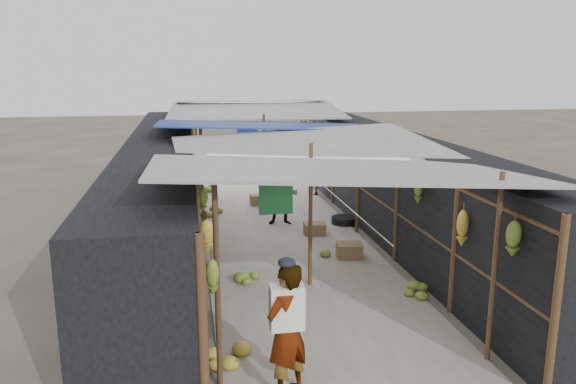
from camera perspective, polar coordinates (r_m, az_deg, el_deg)
ground at (r=7.72m, az=7.24°, el=-17.71°), size 80.00×80.00×0.00m
aisle_slab at (r=13.57m, az=-0.94°, el=-3.91°), size 3.60×16.00×0.02m
stall_left at (r=13.14m, az=-12.66°, el=0.35°), size 1.40×15.00×2.30m
stall_right at (r=13.97m, az=10.04°, el=1.19°), size 1.40×15.00×2.30m
crate_near at (r=11.73m, az=6.25°, el=-5.95°), size 0.59×0.50×0.31m
crate_mid at (r=13.19m, az=2.72°, el=-3.79°), size 0.52×0.43×0.29m
crate_back at (r=16.01m, az=-2.96°, el=-0.80°), size 0.50×0.42×0.31m
black_basin at (r=14.16m, az=5.69°, el=-2.91°), size 0.63×0.63×0.19m
vendor_elderly at (r=6.83m, az=-0.12°, el=-13.90°), size 0.73×0.68×1.68m
shopper_blue at (r=13.90m, az=-0.48°, el=-0.31°), size 0.81×0.68×1.52m
vendor_seated at (r=17.14m, az=2.76°, el=1.17°), size 0.36×0.61×0.93m
market_canopy at (r=13.43m, az=-1.10°, el=6.36°), size 5.62×15.20×2.77m
hanging_bananas at (r=13.11m, az=0.02°, el=2.88°), size 3.96×14.14×0.80m
floor_bananas at (r=11.85m, az=-1.87°, el=-5.72°), size 3.97×10.85×0.32m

